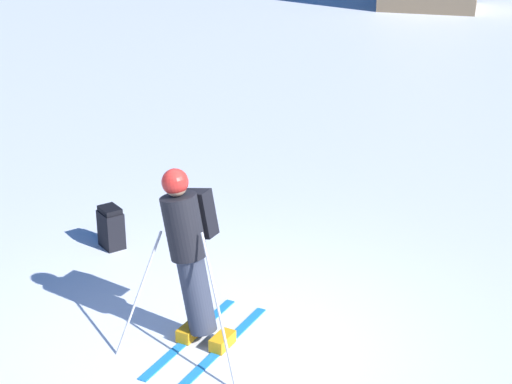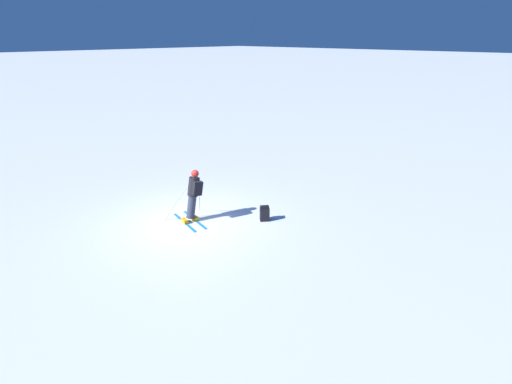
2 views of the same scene
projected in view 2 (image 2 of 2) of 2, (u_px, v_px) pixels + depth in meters
name	position (u px, v px, depth m)	size (l,w,h in m)	color
ground_plane	(188.00, 222.00, 12.81)	(300.00, 300.00, 0.00)	white
skier	(193.00, 193.00, 12.59)	(1.26, 1.66, 1.73)	#1E7AC6
spare_backpack	(265.00, 214.00, 12.85)	(0.37, 0.36, 0.50)	black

